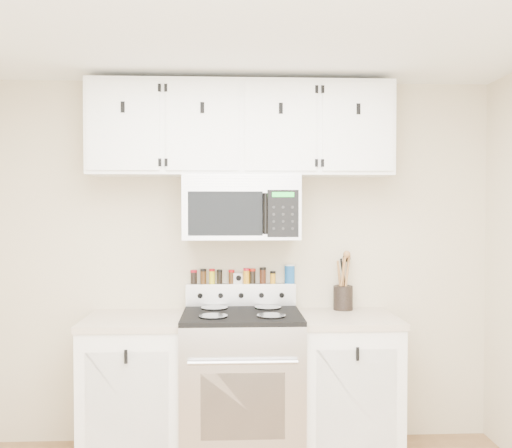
{
  "coord_description": "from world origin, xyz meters",
  "views": [
    {
      "loc": [
        -0.07,
        -2.23,
        1.62
      ],
      "look_at": [
        0.09,
        1.45,
        1.52
      ],
      "focal_mm": 40.0,
      "sensor_mm": 36.0,
      "label": 1
    }
  ],
  "objects_px": {
    "microwave": "(241,207)",
    "salt_canister": "(290,274)",
    "utensil_crock": "(343,296)",
    "range": "(242,383)"
  },
  "relations": [
    {
      "from": "microwave",
      "to": "salt_canister",
      "type": "xyz_separation_m",
      "value": [
        0.34,
        0.16,
        -0.46
      ]
    },
    {
      "from": "salt_canister",
      "to": "utensil_crock",
      "type": "bearing_deg",
      "value": -7.78
    },
    {
      "from": "range",
      "to": "microwave",
      "type": "relative_size",
      "value": 1.45
    },
    {
      "from": "range",
      "to": "microwave",
      "type": "distance_m",
      "value": 1.15
    },
    {
      "from": "utensil_crock",
      "to": "salt_canister",
      "type": "relative_size",
      "value": 2.93
    },
    {
      "from": "microwave",
      "to": "utensil_crock",
      "type": "relative_size",
      "value": 1.96
    },
    {
      "from": "range",
      "to": "microwave",
      "type": "bearing_deg",
      "value": 89.77
    },
    {
      "from": "microwave",
      "to": "salt_canister",
      "type": "distance_m",
      "value": 0.6
    },
    {
      "from": "microwave",
      "to": "utensil_crock",
      "type": "height_order",
      "value": "microwave"
    },
    {
      "from": "salt_canister",
      "to": "range",
      "type": "bearing_deg",
      "value": -140.3
    }
  ]
}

